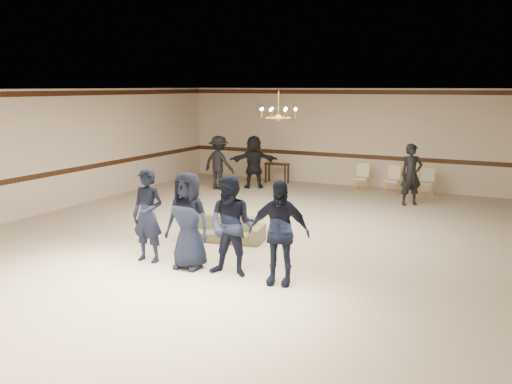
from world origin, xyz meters
TOP-DOWN VIEW (x-y plane):
  - room at (0.00, 0.00)m, footprint 12.01×14.01m
  - chair_rail at (0.00, 6.99)m, footprint 12.00×0.02m
  - crown_molding at (0.00, 6.99)m, footprint 12.00×0.02m
  - chandelier at (0.00, 1.00)m, footprint 0.94×0.94m
  - boy_a at (-1.05, -2.57)m, footprint 0.66×0.45m
  - boy_b at (-0.15, -2.57)m, footprint 0.89×0.60m
  - boy_c at (0.75, -2.57)m, footprint 0.93×0.77m
  - boy_d at (1.65, -2.57)m, footprint 1.10×0.62m
  - settee at (-0.51, -0.68)m, footprint 1.83×0.97m
  - adult_left at (-3.67, 4.48)m, footprint 1.19×0.78m
  - adult_mid at (-2.77, 5.18)m, footprint 1.63×1.25m
  - adult_right at (2.33, 4.78)m, footprint 0.75×0.70m
  - banquet_chair_left at (0.52, 6.17)m, footprint 0.46×0.46m
  - banquet_chair_mid at (1.52, 6.17)m, footprint 0.45×0.45m
  - banquet_chair_right at (2.52, 6.17)m, footprint 0.43×0.43m
  - console_table at (-2.48, 6.37)m, footprint 0.84×0.40m

SIDE VIEW (x-z plane):
  - settee at x=-0.51m, z-range 0.00..0.51m
  - console_table at x=-2.48m, z-range 0.00..0.68m
  - banquet_chair_left at x=0.52m, z-range 0.00..0.86m
  - banquet_chair_mid at x=1.52m, z-range 0.00..0.86m
  - banquet_chair_right at x=2.52m, z-range 0.00..0.86m
  - adult_left at x=-3.67m, z-range 0.00..1.72m
  - adult_mid at x=-2.77m, z-range 0.00..1.72m
  - adult_right at x=2.33m, z-range 0.00..1.72m
  - boy_a at x=-1.05m, z-range 0.00..1.77m
  - boy_b at x=-0.15m, z-range 0.00..1.77m
  - boy_c at x=0.75m, z-range 0.00..1.77m
  - boy_d at x=1.65m, z-range 0.00..1.77m
  - chair_rail at x=0.00m, z-range 0.93..1.07m
  - room at x=0.00m, z-range -0.01..3.20m
  - chandelier at x=0.00m, z-range 2.43..3.32m
  - crown_molding at x=0.00m, z-range 3.01..3.15m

